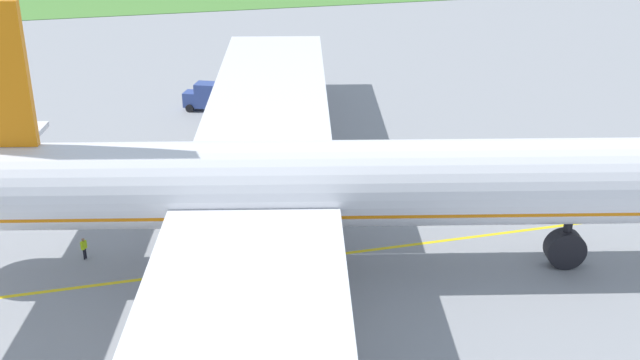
# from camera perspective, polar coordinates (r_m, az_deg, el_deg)

# --- Properties ---
(ground_plane) EXTENTS (600.00, 600.00, 0.00)m
(ground_plane) POSITION_cam_1_polar(r_m,az_deg,el_deg) (54.37, -7.01, -6.44)
(ground_plane) COLOR gray
(ground_plane) RESTS_ON ground
(apron_taxi_line) EXTENTS (280.00, 0.36, 0.01)m
(apron_taxi_line) POSITION_cam_1_polar(r_m,az_deg,el_deg) (54.17, -6.98, -6.54)
(apron_taxi_line) COLOR yellow
(apron_taxi_line) RESTS_ON ground
(grass_median_strip) EXTENTS (320.00, 24.00, 0.10)m
(grass_median_strip) POSITION_cam_1_polar(r_m,az_deg,el_deg) (156.96, -12.90, 12.69)
(grass_median_strip) COLOR #4C8438
(grass_median_strip) RESTS_ON ground
(airliner_foreground) EXTENTS (58.54, 94.69, 18.58)m
(airliner_foreground) POSITION_cam_1_polar(r_m,az_deg,el_deg) (50.90, -3.00, -0.48)
(airliner_foreground) COLOR white
(airliner_foreground) RESTS_ON ground
(ground_crew_wingwalker_port) EXTENTS (0.44, 0.50, 1.65)m
(ground_crew_wingwalker_port) POSITION_cam_1_polar(r_m,az_deg,el_deg) (57.04, -17.14, -4.73)
(ground_crew_wingwalker_port) COLOR black
(ground_crew_wingwalker_port) RESTS_ON ground
(service_truck_baggage_loader) EXTENTS (5.91, 4.14, 3.16)m
(service_truck_baggage_loader) POSITION_cam_1_polar(r_m,az_deg,el_deg) (87.31, -8.15, 6.18)
(service_truck_baggage_loader) COLOR #33478C
(service_truck_baggage_loader) RESTS_ON ground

